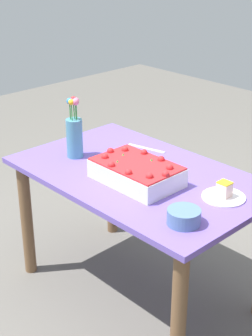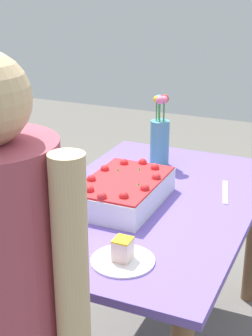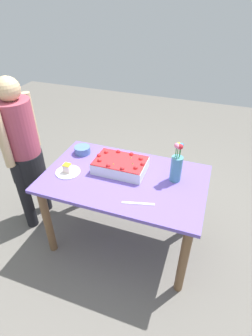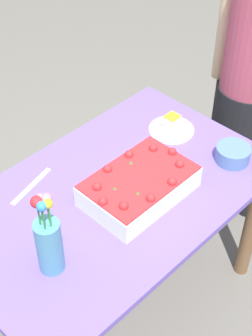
{
  "view_description": "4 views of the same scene",
  "coord_description": "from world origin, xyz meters",
  "px_view_note": "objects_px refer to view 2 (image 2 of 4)",
  "views": [
    {
      "loc": [
        1.72,
        -1.72,
        1.9
      ],
      "look_at": [
        -0.03,
        -0.07,
        0.8
      ],
      "focal_mm": 55.0,
      "sensor_mm": 36.0,
      "label": 1
    },
    {
      "loc": [
        1.77,
        0.69,
        1.63
      ],
      "look_at": [
        0.04,
        -0.09,
        0.9
      ],
      "focal_mm": 55.0,
      "sensor_mm": 36.0,
      "label": 2
    },
    {
      "loc": [
        -0.59,
        1.62,
        2.07
      ],
      "look_at": [
        -0.01,
        -0.01,
        0.85
      ],
      "focal_mm": 28.0,
      "sensor_mm": 36.0,
      "label": 3
    },
    {
      "loc": [
        -1.0,
        -1.05,
        2.22
      ],
      "look_at": [
        0.06,
        -0.02,
        0.87
      ],
      "focal_mm": 55.0,
      "sensor_mm": 36.0,
      "label": 4
    }
  ],
  "objects_px": {
    "cake_knife": "(225,192)",
    "flower_vase": "(160,138)",
    "fruit_bowl": "(34,236)",
    "sheet_cake": "(124,191)",
    "person_standing": "(5,320)",
    "serving_plate_with_slice": "(123,256)"
  },
  "relations": [
    {
      "from": "cake_knife",
      "to": "flower_vase",
      "type": "height_order",
      "value": "flower_vase"
    },
    {
      "from": "cake_knife",
      "to": "fruit_bowl",
      "type": "height_order",
      "value": "fruit_bowl"
    },
    {
      "from": "fruit_bowl",
      "to": "sheet_cake",
      "type": "bearing_deg",
      "value": 162.02
    },
    {
      "from": "sheet_cake",
      "to": "cake_knife",
      "type": "relative_size",
      "value": 1.81
    },
    {
      "from": "cake_knife",
      "to": "flower_vase",
      "type": "bearing_deg",
      "value": -131.81
    },
    {
      "from": "flower_vase",
      "to": "cake_knife",
      "type": "bearing_deg",
      "value": 62.16
    },
    {
      "from": "fruit_bowl",
      "to": "person_standing",
      "type": "bearing_deg",
      "value": 26.71
    },
    {
      "from": "fruit_bowl",
      "to": "person_standing",
      "type": "distance_m",
      "value": 0.53
    },
    {
      "from": "cake_knife",
      "to": "person_standing",
      "type": "height_order",
      "value": "person_standing"
    },
    {
      "from": "flower_vase",
      "to": "person_standing",
      "type": "height_order",
      "value": "person_standing"
    },
    {
      "from": "serving_plate_with_slice",
      "to": "person_standing",
      "type": "distance_m",
      "value": 0.51
    },
    {
      "from": "serving_plate_with_slice",
      "to": "fruit_bowl",
      "type": "relative_size",
      "value": 1.41
    },
    {
      "from": "cake_knife",
      "to": "person_standing",
      "type": "bearing_deg",
      "value": -26.01
    },
    {
      "from": "serving_plate_with_slice",
      "to": "cake_knife",
      "type": "distance_m",
      "value": 0.7
    },
    {
      "from": "serving_plate_with_slice",
      "to": "flower_vase",
      "type": "bearing_deg",
      "value": -166.96
    },
    {
      "from": "cake_knife",
      "to": "person_standing",
      "type": "relative_size",
      "value": 0.16
    },
    {
      "from": "person_standing",
      "to": "fruit_bowl",
      "type": "bearing_deg",
      "value": 26.71
    },
    {
      "from": "fruit_bowl",
      "to": "person_standing",
      "type": "height_order",
      "value": "person_standing"
    },
    {
      "from": "fruit_bowl",
      "to": "person_standing",
      "type": "xyz_separation_m",
      "value": [
        0.47,
        0.24,
        0.06
      ]
    },
    {
      "from": "serving_plate_with_slice",
      "to": "person_standing",
      "type": "height_order",
      "value": "person_standing"
    },
    {
      "from": "serving_plate_with_slice",
      "to": "fruit_bowl",
      "type": "height_order",
      "value": "serving_plate_with_slice"
    },
    {
      "from": "cake_knife",
      "to": "fruit_bowl",
      "type": "distance_m",
      "value": 0.85
    }
  ]
}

